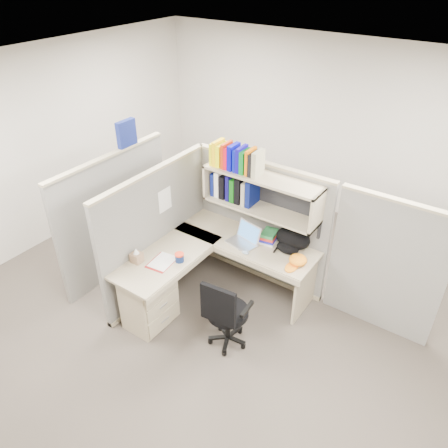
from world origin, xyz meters
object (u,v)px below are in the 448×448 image
Objects in this scene: laptop at (242,235)px; task_chair at (226,323)px; backpack at (291,240)px; snack_canister at (179,257)px; desk at (175,285)px.

laptop is 1.04m from task_chair.
backpack is at bearing 80.93° from task_chair.
backpack is 3.99× the size of snack_canister.
task_chair reaches higher than desk.
laptop is at bearing 61.99° from desk.
backpack is 1.28m from snack_canister.
desk is 0.76m from task_chair.
snack_canister is 0.88m from task_chair.
snack_canister is (0.02, 0.09, 0.34)m from desk.
desk is 5.11× the size of laptop.
laptop is at bearing 59.92° from snack_canister.
laptop reaches higher than desk.
desk is at bearing -105.48° from laptop.
desk is at bearing -100.49° from snack_canister.
snack_canister is (-0.90, -0.91, -0.07)m from backpack.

